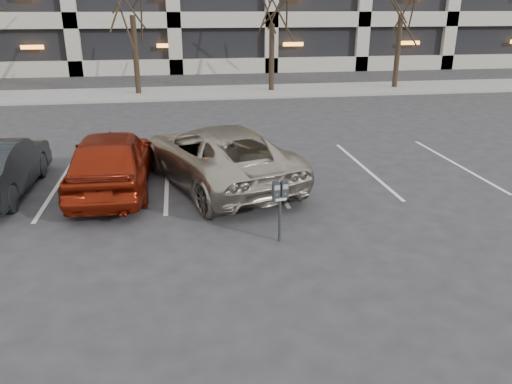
% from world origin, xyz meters
% --- Properties ---
extents(ground, '(140.00, 140.00, 0.00)m').
position_xyz_m(ground, '(0.00, 0.00, 0.00)').
color(ground, '#28282B').
rests_on(ground, ground).
extents(sidewalk, '(80.00, 4.00, 0.12)m').
position_xyz_m(sidewalk, '(0.00, 16.00, 0.06)').
color(sidewalk, gray).
rests_on(sidewalk, ground).
extents(stall_lines, '(16.90, 5.20, 0.00)m').
position_xyz_m(stall_lines, '(-1.40, 2.30, 0.01)').
color(stall_lines, silver).
rests_on(stall_lines, ground).
extents(parking_meter, '(0.34, 0.17, 1.25)m').
position_xyz_m(parking_meter, '(0.85, -1.91, 0.96)').
color(parking_meter, black).
rests_on(parking_meter, ground).
extents(suv_silver, '(4.30, 6.11, 1.55)m').
position_xyz_m(suv_silver, '(-0.06, 1.70, 0.77)').
color(suv_silver, '#A9A08F').
rests_on(suv_silver, ground).
extents(car_red, '(1.94, 4.67, 1.58)m').
position_xyz_m(car_red, '(-2.70, 1.58, 0.79)').
color(car_red, maroon).
rests_on(car_red, ground).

